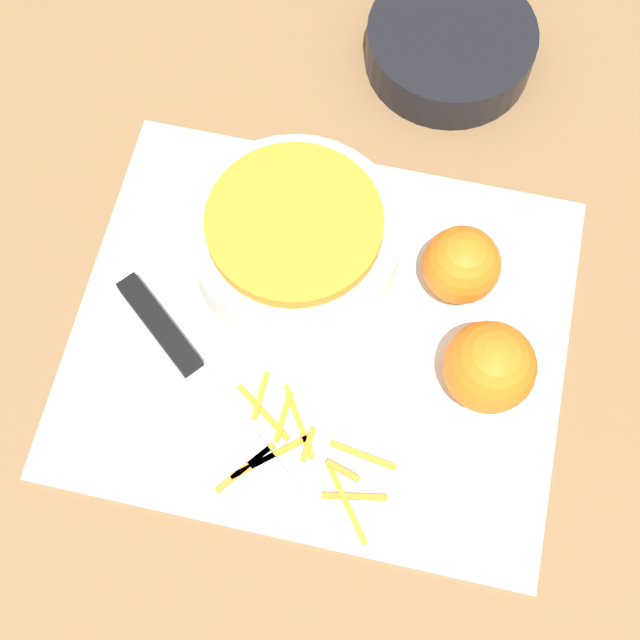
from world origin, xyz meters
TOP-DOWN VIEW (x-y plane):
  - ground_plane at (0.00, 0.00)m, footprint 4.00×4.00m
  - cutting_board at (0.00, 0.00)m, footprint 0.44×0.37m
  - bowl_speckled at (-0.04, 0.07)m, footprint 0.19×0.19m
  - bowl_dark at (0.06, 0.32)m, footprint 0.17×0.17m
  - knife at (-0.12, -0.04)m, footprint 0.21×0.18m
  - orange_left at (0.15, -0.01)m, footprint 0.08×0.08m
  - orange_right at (0.11, 0.08)m, footprint 0.07×0.07m
  - peel_pile at (0.01, -0.11)m, footprint 0.15×0.13m

SIDE VIEW (x-z plane):
  - ground_plane at x=0.00m, z-range 0.00..0.00m
  - cutting_board at x=0.00m, z-range 0.00..0.01m
  - peel_pile at x=0.01m, z-range 0.00..0.01m
  - knife at x=-0.12m, z-range 0.00..0.02m
  - bowl_dark at x=0.06m, z-range 0.00..0.05m
  - orange_right at x=0.11m, z-range 0.01..0.08m
  - bowl_speckled at x=-0.04m, z-range 0.00..0.09m
  - orange_left at x=0.15m, z-range 0.01..0.08m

